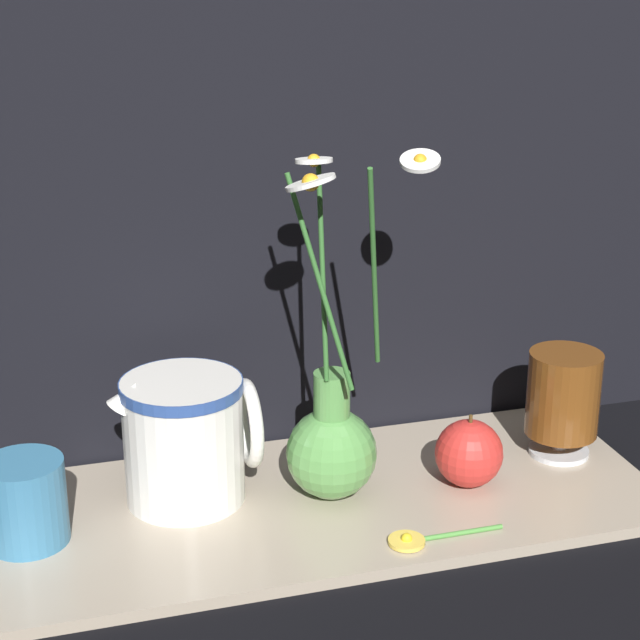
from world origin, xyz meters
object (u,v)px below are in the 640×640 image
at_px(ceramic_pitcher, 186,434).
at_px(tea_glass, 563,396).
at_px(yellow_mug, 23,501).
at_px(vase_with_flowers, 332,439).
at_px(orange_fruit, 469,453).

height_order(ceramic_pitcher, tea_glass, ceramic_pitcher).
bearing_deg(yellow_mug, vase_with_flowers, 0.20).
relative_size(yellow_mug, orange_fruit, 1.10).
bearing_deg(yellow_mug, ceramic_pitcher, 12.79).
bearing_deg(tea_glass, ceramic_pitcher, 177.53).
bearing_deg(ceramic_pitcher, orange_fruit, -10.69).
height_order(tea_glass, orange_fruit, tea_glass).
bearing_deg(yellow_mug, tea_glass, 1.91).
bearing_deg(tea_glass, yellow_mug, -178.09).
relative_size(ceramic_pitcher, orange_fruit, 1.86).
distance_m(tea_glass, orange_fruit, 0.14).
bearing_deg(yellow_mug, orange_fruit, -2.17).
height_order(vase_with_flowers, ceramic_pitcher, vase_with_flowers).
xyz_separation_m(vase_with_flowers, orange_fruit, (0.15, -0.02, -0.03)).
bearing_deg(vase_with_flowers, tea_glass, 3.85).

